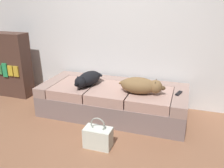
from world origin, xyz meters
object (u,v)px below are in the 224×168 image
(couch, at_px, (113,100))
(handbag, at_px, (98,137))
(dog_tan, at_px, (141,86))
(tv_remote, at_px, (179,93))
(dog_dark, at_px, (88,79))
(bookshelf, at_px, (13,65))

(couch, xyz_separation_m, handbag, (0.09, -0.86, -0.09))
(dog_tan, bearing_deg, couch, 162.14)
(couch, xyz_separation_m, dog_tan, (0.44, -0.14, 0.33))
(dog_tan, xyz_separation_m, tv_remote, (0.48, 0.13, -0.10))
(dog_dark, relative_size, dog_tan, 0.91)
(dog_tan, relative_size, tv_remote, 4.27)
(couch, distance_m, dog_dark, 0.49)
(dog_tan, bearing_deg, tv_remote, 15.12)
(dog_dark, height_order, dog_tan, dog_tan)
(tv_remote, relative_size, handbag, 0.40)
(couch, distance_m, dog_tan, 0.57)
(dog_dark, bearing_deg, handbag, -59.74)
(couch, bearing_deg, handbag, -83.76)
(tv_remote, relative_size, bookshelf, 0.14)
(dog_tan, distance_m, handbag, 0.90)
(handbag, bearing_deg, bookshelf, 152.50)
(handbag, bearing_deg, tv_remote, 45.69)
(handbag, xyz_separation_m, bookshelf, (-1.95, 1.02, 0.42))
(tv_remote, height_order, handbag, tv_remote)
(tv_remote, bearing_deg, couch, -163.26)
(bookshelf, bearing_deg, couch, -4.79)
(couch, height_order, bookshelf, bookshelf)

